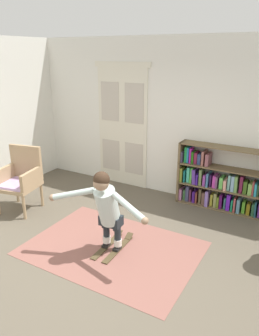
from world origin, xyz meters
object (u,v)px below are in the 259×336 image
at_px(person_skier, 106,205).
at_px(skis_pair, 113,246).
at_px(wicker_chair, 21,177).
at_px(bookshelf, 221,184).

bearing_deg(person_skier, skis_pair, 92.18).
xyz_separation_m(skis_pair, person_skier, (0.01, -0.15, 0.70)).
relative_size(skis_pair, person_skier, 0.53).
relative_size(wicker_chair, person_skier, 0.76).
relative_size(bookshelf, person_skier, 1.16).
bearing_deg(bookshelf, person_skier, -113.81).
height_order(bookshelf, person_skier, person_skier).
xyz_separation_m(bookshelf, wicker_chair, (-2.99, -1.73, 0.12)).
bearing_deg(bookshelf, wicker_chair, -149.91).
height_order(wicker_chair, skis_pair, wicker_chair).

